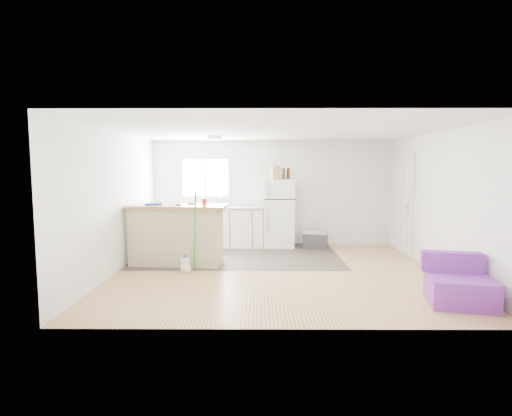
{
  "coord_description": "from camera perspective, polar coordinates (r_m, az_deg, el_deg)",
  "views": [
    {
      "loc": [
        -0.32,
        -6.76,
        1.78
      ],
      "look_at": [
        -0.37,
        0.7,
        1.03
      ],
      "focal_mm": 28.0,
      "sensor_mm": 36.0,
      "label": 1
    }
  ],
  "objects": [
    {
      "name": "refrigerator",
      "position": [
        8.99,
        3.31,
        -0.73
      ],
      "size": [
        0.69,
        0.66,
        1.52
      ],
      "rotation": [
        0.0,
        0.0,
        -0.04
      ],
      "color": "white",
      "rests_on": "floor"
    },
    {
      "name": "mop",
      "position": [
        6.93,
        -9.6,
        -7.24
      ],
      "size": [
        0.27,
        0.39,
        1.4
      ],
      "rotation": [
        0.0,
        0.0,
        0.28
      ],
      "color": "green",
      "rests_on": "floor"
    },
    {
      "name": "bottle_left",
      "position": [
        8.86,
        3.94,
        4.9
      ],
      "size": [
        0.08,
        0.08,
        0.25
      ],
      "primitive_type": "cylinder",
      "rotation": [
        0.0,
        0.0,
        0.1
      ],
      "color": "#3B1D0A",
      "rests_on": "refrigerator"
    },
    {
      "name": "ceiling_fixture",
      "position": [
        8.02,
        -6.01,
        9.9
      ],
      "size": [
        0.3,
        0.3,
        0.07
      ],
      "primitive_type": "cylinder",
      "color": "white",
      "rests_on": "ceiling"
    },
    {
      "name": "cardboard_box",
      "position": [
        8.92,
        2.82,
        5.07
      ],
      "size": [
        0.22,
        0.17,
        0.3
      ],
      "primitive_type": "cube",
      "rotation": [
        0.0,
        0.0,
        0.43
      ],
      "color": "tan",
      "rests_on": "refrigerator"
    },
    {
      "name": "vinyl_zone",
      "position": [
        8.21,
        -2.48,
        -6.73
      ],
      "size": [
        4.05,
        2.5,
        0.0
      ],
      "primitive_type": "cube",
      "color": "#382F2A",
      "rests_on": "floor"
    },
    {
      "name": "window",
      "position": [
        9.33,
        -7.23,
        4.33
      ],
      "size": [
        1.18,
        0.06,
        0.98
      ],
      "color": "white",
      "rests_on": "back_wall"
    },
    {
      "name": "bottle_right",
      "position": [
        8.93,
        4.63,
        4.9
      ],
      "size": [
        0.09,
        0.09,
        0.25
      ],
      "primitive_type": "cylinder",
      "rotation": [
        0.0,
        0.0,
        0.39
      ],
      "color": "#3B1D0A",
      "rests_on": "refrigerator"
    },
    {
      "name": "tool_b",
      "position": [
        7.31,
        -11.01,
        0.46
      ],
      "size": [
        0.11,
        0.07,
        0.03
      ],
      "primitive_type": "cube",
      "rotation": [
        0.0,
        0.0,
        -0.37
      ],
      "color": "black",
      "rests_on": "peninsula"
    },
    {
      "name": "red_cup",
      "position": [
        7.32,
        -7.41,
        0.89
      ],
      "size": [
        0.1,
        0.1,
        0.12
      ],
      "primitive_type": "cylinder",
      "rotation": [
        0.0,
        0.0,
        -0.31
      ],
      "color": "red",
      "rests_on": "peninsula"
    },
    {
      "name": "kitchen_cabinets",
      "position": [
        9.08,
        -5.18,
        -2.6
      ],
      "size": [
        2.03,
        0.64,
        1.18
      ],
      "rotation": [
        0.0,
        0.0,
        -0.01
      ],
      "color": "white",
      "rests_on": "floor"
    },
    {
      "name": "peninsula",
      "position": [
        7.5,
        -11.28,
        -3.71
      ],
      "size": [
        1.85,
        0.85,
        1.1
      ],
      "rotation": [
        0.0,
        0.0,
        -0.09
      ],
      "color": "#C7B990",
      "rests_on": "floor"
    },
    {
      "name": "cooler",
      "position": [
        8.96,
        8.46,
        -4.41
      ],
      "size": [
        0.61,
        0.5,
        0.4
      ],
      "rotation": [
        0.0,
        0.0,
        -0.3
      ],
      "color": "#2E2E31",
      "rests_on": "floor"
    },
    {
      "name": "cleaner_jug",
      "position": [
        6.97,
        -10.12,
        -7.98
      ],
      "size": [
        0.16,
        0.13,
        0.31
      ],
      "rotation": [
        0.0,
        0.0,
        0.25
      ],
      "color": "silver",
      "rests_on": "floor"
    },
    {
      "name": "room",
      "position": [
        6.79,
        3.08,
        0.86
      ],
      "size": [
        5.51,
        5.01,
        2.41
      ],
      "color": "#935E3D",
      "rests_on": "ground"
    },
    {
      "name": "purple_seat",
      "position": [
        5.97,
        26.96,
        -9.88
      ],
      "size": [
        0.92,
        0.89,
        0.64
      ],
      "rotation": [
        0.0,
        0.0,
        -0.22
      ],
      "color": "#6C309C",
      "rests_on": "floor"
    },
    {
      "name": "interior_door",
      "position": [
        8.88,
        20.42,
        0.49
      ],
      "size": [
        0.11,
        0.92,
        2.1
      ],
      "color": "white",
      "rests_on": "right_wall"
    },
    {
      "name": "blue_tray",
      "position": [
        7.51,
        -14.39,
        0.56
      ],
      "size": [
        0.33,
        0.27,
        0.04
      ],
      "primitive_type": "cube",
      "rotation": [
        0.0,
        0.0,
        0.17
      ],
      "color": "#1345B4",
      "rests_on": "peninsula"
    },
    {
      "name": "tool_a",
      "position": [
        7.47,
        -9.23,
        0.62
      ],
      "size": [
        0.14,
        0.06,
        0.03
      ],
      "primitive_type": "cube",
      "rotation": [
        0.0,
        0.0,
        -0.05
      ],
      "color": "black",
      "rests_on": "peninsula"
    }
  ]
}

